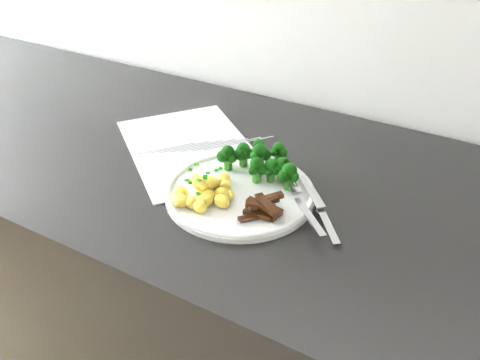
{
  "coord_description": "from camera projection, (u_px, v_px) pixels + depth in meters",
  "views": [
    {
      "loc": [
        0.37,
        1.02,
        1.39
      ],
      "look_at": [
        0.04,
        1.6,
        0.95
      ],
      "focal_mm": 37.0,
      "sensor_mm": 36.0,
      "label": 1
    }
  ],
  "objects": [
    {
      "name": "potatoes",
      "position": [
        206.0,
        191.0,
        0.79
      ],
      "size": [
        0.09,
        0.11,
        0.04
      ],
      "color": "#FFD555",
      "rests_on": "plate"
    },
    {
      "name": "fork",
      "position": [
        304.0,
        207.0,
        0.76
      ],
      "size": [
        0.12,
        0.13,
        0.02
      ],
      "color": "#B8B9BD",
      "rests_on": "plate"
    },
    {
      "name": "counter",
      "position": [
        266.0,
        353.0,
        1.11
      ],
      "size": [
        2.45,
        0.61,
        0.92
      ],
      "color": "black",
      "rests_on": "ground"
    },
    {
      "name": "plate",
      "position": [
        240.0,
        192.0,
        0.82
      ],
      "size": [
        0.25,
        0.25,
        0.01
      ],
      "color": "white",
      "rests_on": "counter"
    },
    {
      "name": "knife",
      "position": [
        323.0,
        216.0,
        0.76
      ],
      "size": [
        0.12,
        0.14,
        0.02
      ],
      "color": "#B8B9BD",
      "rests_on": "plate"
    },
    {
      "name": "broccoli",
      "position": [
        263.0,
        161.0,
        0.84
      ],
      "size": [
        0.15,
        0.09,
        0.06
      ],
      "color": "#256617",
      "rests_on": "plate"
    },
    {
      "name": "recipe_paper",
      "position": [
        190.0,
        147.0,
        0.95
      ],
      "size": [
        0.38,
        0.37,
        0.0
      ],
      "color": "silver",
      "rests_on": "counter"
    },
    {
      "name": "beef_strips",
      "position": [
        264.0,
        207.0,
        0.76
      ],
      "size": [
        0.07,
        0.09,
        0.03
      ],
      "color": "black",
      "rests_on": "plate"
    }
  ]
}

